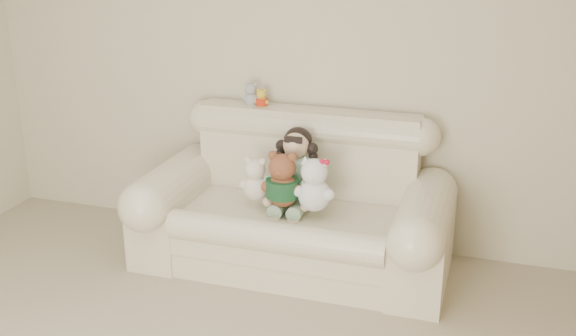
# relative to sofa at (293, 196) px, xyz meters

# --- Properties ---
(wall_back) EXTENTS (4.50, 0.00, 4.50)m
(wall_back) POSITION_rel_sofa_xyz_m (-0.30, 0.50, 0.78)
(wall_back) COLOR beige
(wall_back) RESTS_ON ground
(sofa) EXTENTS (2.10, 0.95, 1.03)m
(sofa) POSITION_rel_sofa_xyz_m (0.00, 0.00, 0.00)
(sofa) COLOR #BDAF99
(sofa) RESTS_ON floor
(seated_child) EXTENTS (0.36, 0.43, 0.55)m
(seated_child) POSITION_rel_sofa_xyz_m (0.00, 0.08, 0.18)
(seated_child) COLOR #23682A
(seated_child) RESTS_ON sofa
(brown_teddy) EXTENTS (0.28, 0.22, 0.44)m
(brown_teddy) POSITION_rel_sofa_xyz_m (-0.02, -0.14, 0.20)
(brown_teddy) COLOR brown
(brown_teddy) RESTS_ON sofa
(white_cat) EXTENTS (0.33, 0.29, 0.43)m
(white_cat) POSITION_rel_sofa_xyz_m (0.19, -0.15, 0.20)
(white_cat) COLOR silver
(white_cat) RESTS_ON sofa
(cream_teddy) EXTENTS (0.26, 0.22, 0.35)m
(cream_teddy) POSITION_rel_sofa_xyz_m (-0.23, -0.09, 0.16)
(cream_teddy) COLOR white
(cream_teddy) RESTS_ON sofa
(yellow_mini_bear) EXTENTS (0.13, 0.12, 0.17)m
(yellow_mini_bear) POSITION_rel_sofa_xyz_m (-0.34, 0.36, 0.58)
(yellow_mini_bear) COLOR yellow
(yellow_mini_bear) RESTS_ON sofa
(grey_mini_plush) EXTENTS (0.16, 0.14, 0.21)m
(grey_mini_plush) POSITION_rel_sofa_xyz_m (-0.43, 0.38, 0.60)
(grey_mini_plush) COLOR #A8A9AF
(grey_mini_plush) RESTS_ON sofa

